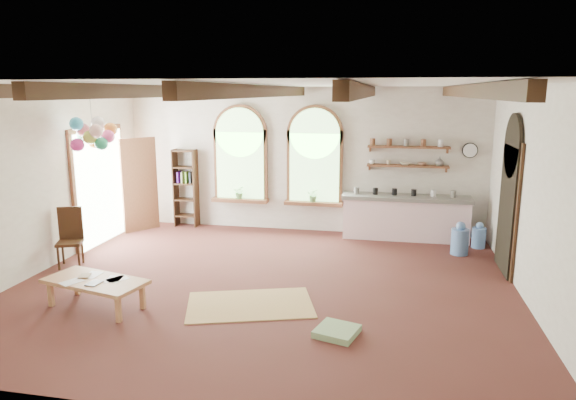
% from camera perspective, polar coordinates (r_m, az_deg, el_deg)
% --- Properties ---
extents(floor, '(8.00, 8.00, 0.00)m').
position_cam_1_polar(floor, '(8.51, -2.57, -9.37)').
color(floor, '#532722').
rests_on(floor, ground).
extents(ceiling_beams, '(6.20, 6.80, 0.18)m').
position_cam_1_polar(ceiling_beams, '(7.93, -2.78, 11.98)').
color(ceiling_beams, '#341F10').
rests_on(ceiling_beams, ceiling).
extents(window_left, '(1.30, 0.28, 2.20)m').
position_cam_1_polar(window_left, '(11.70, -5.32, 4.72)').
color(window_left, brown).
rests_on(window_left, floor).
extents(window_right, '(1.30, 0.28, 2.20)m').
position_cam_1_polar(window_right, '(11.33, 2.97, 4.53)').
color(window_right, brown).
rests_on(window_right, floor).
extents(left_doorway, '(0.10, 1.90, 2.50)m').
position_cam_1_polar(left_doorway, '(11.33, -20.14, 1.34)').
color(left_doorway, brown).
rests_on(left_doorway, floor).
extents(right_doorway, '(0.10, 1.30, 2.40)m').
position_cam_1_polar(right_doorway, '(9.63, 23.19, -0.98)').
color(right_doorway, black).
rests_on(right_doorway, floor).
extents(kitchen_counter, '(2.68, 0.62, 0.94)m').
position_cam_1_polar(kitchen_counter, '(11.21, 12.91, -1.86)').
color(kitchen_counter, silver).
rests_on(kitchen_counter, floor).
extents(wall_shelf_lower, '(1.70, 0.24, 0.04)m').
position_cam_1_polar(wall_shelf_lower, '(11.19, 13.14, 3.71)').
color(wall_shelf_lower, brown).
rests_on(wall_shelf_lower, wall_back).
extents(wall_shelf_upper, '(1.70, 0.24, 0.04)m').
position_cam_1_polar(wall_shelf_upper, '(11.14, 13.24, 5.75)').
color(wall_shelf_upper, brown).
rests_on(wall_shelf_upper, wall_back).
extents(wall_clock, '(0.32, 0.04, 0.32)m').
position_cam_1_polar(wall_clock, '(11.33, 19.56, 5.22)').
color(wall_clock, black).
rests_on(wall_clock, wall_back).
extents(bookshelf, '(0.53, 0.32, 1.80)m').
position_cam_1_polar(bookshelf, '(12.14, -11.29, 1.31)').
color(bookshelf, '#341F10').
rests_on(bookshelf, floor).
extents(coffee_table, '(1.62, 1.02, 0.43)m').
position_cam_1_polar(coffee_table, '(8.03, -20.63, -8.61)').
color(coffee_table, '#AA7B4E').
rests_on(coffee_table, floor).
extents(side_chair, '(0.55, 0.55, 1.06)m').
position_cam_1_polar(side_chair, '(10.08, -23.00, -5.09)').
color(side_chair, '#341F10').
rests_on(side_chair, floor).
extents(floor_mat, '(2.09, 1.64, 0.02)m').
position_cam_1_polar(floor_mat, '(7.76, -4.24, -11.52)').
color(floor_mat, tan).
rests_on(floor_mat, floor).
extents(floor_cushion, '(0.63, 0.63, 0.09)m').
position_cam_1_polar(floor_cushion, '(6.90, 5.45, -14.32)').
color(floor_cushion, '#81A16F').
rests_on(floor_cushion, floor).
extents(water_jug_a, '(0.27, 0.27, 0.53)m').
position_cam_1_polar(water_jug_a, '(11.06, 20.44, -3.84)').
color(water_jug_a, '#5A84C2').
rests_on(water_jug_a, floor).
extents(water_jug_b, '(0.34, 0.34, 0.65)m').
position_cam_1_polar(water_jug_b, '(10.48, 18.55, -4.26)').
color(water_jug_b, '#5A84C2').
rests_on(water_jug_b, floor).
extents(balloon_cluster, '(0.79, 0.84, 1.15)m').
position_cam_1_polar(balloon_cluster, '(10.06, -20.89, 6.84)').
color(balloon_cluster, silver).
rests_on(balloon_cluster, floor).
extents(table_book, '(0.21, 0.25, 0.02)m').
position_cam_1_polar(table_book, '(8.22, -22.16, -7.82)').
color(table_book, olive).
rests_on(table_book, coffee_table).
extents(tablet, '(0.17, 0.24, 0.01)m').
position_cam_1_polar(tablet, '(7.87, -20.74, -8.63)').
color(tablet, black).
rests_on(tablet, coffee_table).
extents(potted_plant_left, '(0.27, 0.23, 0.30)m').
position_cam_1_polar(potted_plant_left, '(11.72, -5.40, 0.86)').
color(potted_plant_left, '#598C4C').
rests_on(potted_plant_left, window_left).
extents(potted_plant_right, '(0.27, 0.23, 0.30)m').
position_cam_1_polar(potted_plant_right, '(11.36, 2.85, 0.54)').
color(potted_plant_right, '#598C4C').
rests_on(potted_plant_right, window_right).
extents(shelf_cup_a, '(0.12, 0.10, 0.10)m').
position_cam_1_polar(shelf_cup_a, '(11.18, 9.30, 4.21)').
color(shelf_cup_a, white).
rests_on(shelf_cup_a, wall_shelf_lower).
extents(shelf_cup_b, '(0.10, 0.10, 0.09)m').
position_cam_1_polar(shelf_cup_b, '(11.17, 11.10, 4.13)').
color(shelf_cup_b, beige).
rests_on(shelf_cup_b, wall_shelf_lower).
extents(shelf_bowl_a, '(0.22, 0.22, 0.05)m').
position_cam_1_polar(shelf_bowl_a, '(11.18, 12.89, 3.96)').
color(shelf_bowl_a, beige).
rests_on(shelf_bowl_a, wall_shelf_lower).
extents(shelf_bowl_b, '(0.20, 0.20, 0.06)m').
position_cam_1_polar(shelf_bowl_b, '(11.20, 14.69, 3.90)').
color(shelf_bowl_b, '#8C664C').
rests_on(shelf_bowl_b, wall_shelf_lower).
extents(shelf_vase, '(0.18, 0.18, 0.19)m').
position_cam_1_polar(shelf_vase, '(11.22, 16.49, 4.15)').
color(shelf_vase, slate).
rests_on(shelf_vase, wall_shelf_lower).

